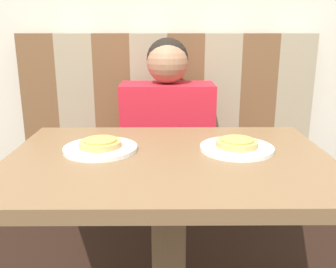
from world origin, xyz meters
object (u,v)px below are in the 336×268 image
at_px(pizza_left, 100,143).
at_px(pizza_right, 237,143).
at_px(person, 167,112).
at_px(plate_right, 237,148).
at_px(plate_left, 101,149).

xyz_separation_m(pizza_left, pizza_right, (0.39, 0.00, 0.00)).
distance_m(person, plate_right, 0.60).
height_order(plate_right, pizza_right, pizza_right).
bearing_deg(pizza_right, plate_left, -180.00).
height_order(plate_right, pizza_left, pizza_left).
bearing_deg(plate_left, pizza_right, 0.00).
relative_size(plate_right, pizza_left, 1.76).
xyz_separation_m(plate_left, pizza_left, (0.00, 0.00, 0.02)).
height_order(person, pizza_right, person).
distance_m(plate_left, pizza_right, 0.39).
bearing_deg(plate_right, person, 108.94).
bearing_deg(plate_left, person, 71.06).
bearing_deg(plate_left, plate_right, 0.00).
distance_m(pizza_left, pizza_right, 0.39).
bearing_deg(plate_right, plate_left, 180.00).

